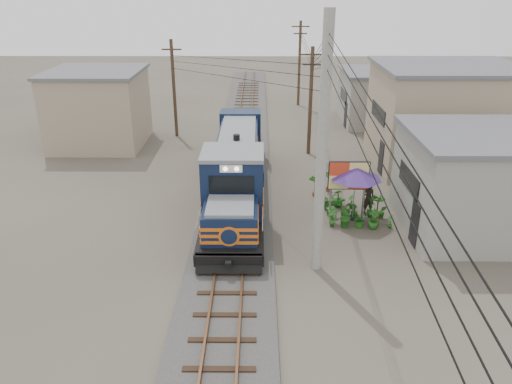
{
  "coord_description": "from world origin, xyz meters",
  "views": [
    {
      "loc": [
        1.17,
        -18.03,
        10.86
      ],
      "look_at": [
        1.04,
        2.18,
        2.2
      ],
      "focal_mm": 35.0,
      "sensor_mm": 36.0,
      "label": 1
    }
  ],
  "objects_px": {
    "billboard": "(349,177)",
    "vendor": "(368,198)",
    "market_umbrella": "(356,173)",
    "locomotive": "(237,171)"
  },
  "relations": [
    {
      "from": "locomotive",
      "to": "billboard",
      "type": "relative_size",
      "value": 5.05
    },
    {
      "from": "locomotive",
      "to": "vendor",
      "type": "bearing_deg",
      "value": -13.25
    },
    {
      "from": "billboard",
      "to": "vendor",
      "type": "relative_size",
      "value": 1.83
    },
    {
      "from": "market_umbrella",
      "to": "vendor",
      "type": "xyz_separation_m",
      "value": [
        0.86,
        0.65,
        -1.61
      ]
    },
    {
      "from": "market_umbrella",
      "to": "billboard",
      "type": "bearing_deg",
      "value": -170.75
    },
    {
      "from": "billboard",
      "to": "market_umbrella",
      "type": "relative_size",
      "value": 0.94
    },
    {
      "from": "vendor",
      "to": "locomotive",
      "type": "bearing_deg",
      "value": -21.02
    },
    {
      "from": "locomotive",
      "to": "billboard",
      "type": "bearing_deg",
      "value": -22.68
    },
    {
      "from": "locomotive",
      "to": "vendor",
      "type": "xyz_separation_m",
      "value": [
        6.62,
        -1.56,
        -0.84
      ]
    },
    {
      "from": "locomotive",
      "to": "billboard",
      "type": "height_order",
      "value": "locomotive"
    }
  ]
}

